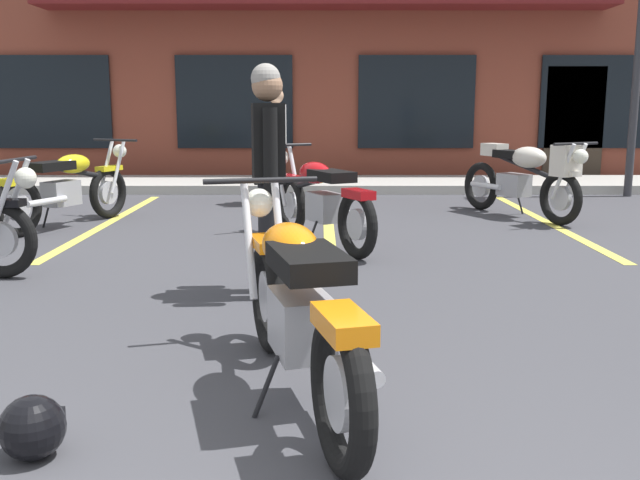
{
  "coord_description": "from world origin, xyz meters",
  "views": [
    {
      "loc": [
        -0.1,
        -1.21,
        1.38
      ],
      "look_at": [
        -0.08,
        3.22,
        0.55
      ],
      "focal_mm": 40.24,
      "sensor_mm": 36.0,
      "label": 1
    }
  ],
  "objects_px": {
    "motorcycle_red_sportbike": "(64,187)",
    "motorcycle_silver_naked": "(522,176)",
    "motorcycle_black_cruiser": "(317,200)",
    "helmet_on_pavement": "(29,428)",
    "motorcycle_foreground_classic": "(294,304)",
    "person_in_shorts_foreground": "(265,167)",
    "person_near_building": "(273,137)"
  },
  "relations": [
    {
      "from": "helmet_on_pavement",
      "to": "motorcycle_silver_naked",
      "type": "bearing_deg",
      "value": 59.35
    },
    {
      "from": "motorcycle_foreground_classic",
      "to": "motorcycle_red_sportbike",
      "type": "xyz_separation_m",
      "value": [
        -2.8,
        4.96,
        0.0
      ]
    },
    {
      "from": "motorcycle_black_cruiser",
      "to": "helmet_on_pavement",
      "type": "bearing_deg",
      "value": -104.41
    },
    {
      "from": "motorcycle_red_sportbike",
      "to": "motorcycle_black_cruiser",
      "type": "height_order",
      "value": "same"
    },
    {
      "from": "motorcycle_red_sportbike",
      "to": "person_near_building",
      "type": "bearing_deg",
      "value": 40.27
    },
    {
      "from": "motorcycle_silver_naked",
      "to": "person_near_building",
      "type": "xyz_separation_m",
      "value": [
        -3.15,
        1.3,
        0.42
      ]
    },
    {
      "from": "person_in_shorts_foreground",
      "to": "helmet_on_pavement",
      "type": "distance_m",
      "value": 2.75
    },
    {
      "from": "person_near_building",
      "to": "helmet_on_pavement",
      "type": "xyz_separation_m",
      "value": [
        -0.52,
        -7.5,
        -0.82
      ]
    },
    {
      "from": "motorcycle_foreground_classic",
      "to": "motorcycle_black_cruiser",
      "type": "xyz_separation_m",
      "value": [
        0.11,
        3.83,
        0.0
      ]
    },
    {
      "from": "motorcycle_foreground_classic",
      "to": "person_in_shorts_foreground",
      "type": "relative_size",
      "value": 1.23
    },
    {
      "from": "person_near_building",
      "to": "helmet_on_pavement",
      "type": "height_order",
      "value": "person_near_building"
    },
    {
      "from": "motorcycle_black_cruiser",
      "to": "person_in_shorts_foreground",
      "type": "relative_size",
      "value": 1.16
    },
    {
      "from": "motorcycle_foreground_classic",
      "to": "person_near_building",
      "type": "bearing_deg",
      "value": 94.18
    },
    {
      "from": "motorcycle_foreground_classic",
      "to": "person_in_shorts_foreground",
      "type": "xyz_separation_m",
      "value": [
        -0.26,
        1.91,
        0.49
      ]
    },
    {
      "from": "person_near_building",
      "to": "person_in_shorts_foreground",
      "type": "bearing_deg",
      "value": -87.21
    },
    {
      "from": "motorcycle_silver_naked",
      "to": "helmet_on_pavement",
      "type": "relative_size",
      "value": 7.47
    },
    {
      "from": "motorcycle_foreground_classic",
      "to": "person_in_shorts_foreground",
      "type": "bearing_deg",
      "value": 97.79
    },
    {
      "from": "person_in_shorts_foreground",
      "to": "motorcycle_black_cruiser",
      "type": "bearing_deg",
      "value": 79.01
    },
    {
      "from": "motorcycle_silver_naked",
      "to": "motorcycle_red_sportbike",
      "type": "bearing_deg",
      "value": -173.31
    },
    {
      "from": "person_in_shorts_foreground",
      "to": "motorcycle_foreground_classic",
      "type": "bearing_deg",
      "value": -82.21
    },
    {
      "from": "motorcycle_foreground_classic",
      "to": "motorcycle_red_sportbike",
      "type": "relative_size",
      "value": 1.04
    },
    {
      "from": "person_in_shorts_foreground",
      "to": "person_near_building",
      "type": "distance_m",
      "value": 5.0
    },
    {
      "from": "motorcycle_foreground_classic",
      "to": "motorcycle_black_cruiser",
      "type": "relative_size",
      "value": 1.07
    },
    {
      "from": "person_in_shorts_foreground",
      "to": "motorcycle_silver_naked",
      "type": "bearing_deg",
      "value": 51.75
    },
    {
      "from": "motorcycle_red_sportbike",
      "to": "motorcycle_silver_naked",
      "type": "distance_m",
      "value": 5.48
    },
    {
      "from": "motorcycle_silver_naked",
      "to": "motorcycle_black_cruiser",
      "type": "bearing_deg",
      "value": -145.19
    },
    {
      "from": "person_in_shorts_foreground",
      "to": "helmet_on_pavement",
      "type": "height_order",
      "value": "person_in_shorts_foreground"
    },
    {
      "from": "person_near_building",
      "to": "motorcycle_silver_naked",
      "type": "bearing_deg",
      "value": -22.47
    },
    {
      "from": "motorcycle_foreground_classic",
      "to": "motorcycle_silver_naked",
      "type": "distance_m",
      "value": 6.19
    },
    {
      "from": "motorcycle_red_sportbike",
      "to": "motorcycle_black_cruiser",
      "type": "relative_size",
      "value": 1.02
    },
    {
      "from": "motorcycle_red_sportbike",
      "to": "motorcycle_silver_naked",
      "type": "relative_size",
      "value": 1.02
    },
    {
      "from": "motorcycle_black_cruiser",
      "to": "person_in_shorts_foreground",
      "type": "height_order",
      "value": "person_in_shorts_foreground"
    }
  ]
}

